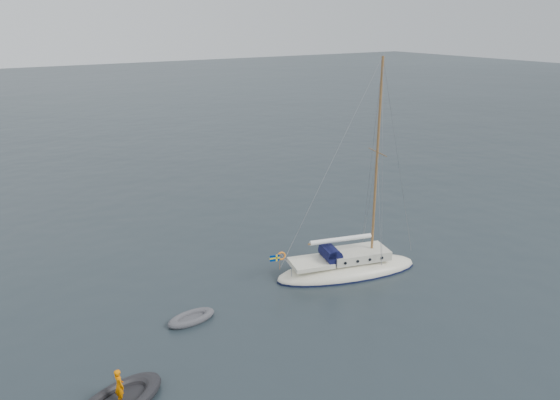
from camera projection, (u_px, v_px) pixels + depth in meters
ground at (318, 263)px, 32.25m from camera, size 300.00×300.00×0.00m
sailboat at (348, 258)px, 30.66m from camera, size 8.76×2.63×12.48m
dinghy at (191, 318)px, 26.03m from camera, size 2.44×1.10×0.35m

